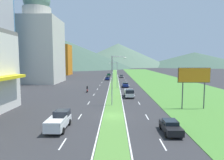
% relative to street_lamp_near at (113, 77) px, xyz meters
% --- Properties ---
extents(ground_plane, '(600.00, 600.00, 0.00)m').
position_rel_street_lamp_near_xyz_m(ground_plane, '(0.06, -7.29, -5.39)').
color(ground_plane, '#2D2D30').
extents(grass_median, '(3.20, 240.00, 0.06)m').
position_rel_street_lamp_near_xyz_m(grass_median, '(0.06, 52.71, -5.36)').
color(grass_median, '#518438').
rests_on(grass_median, ground_plane).
extents(grass_verge_right, '(24.00, 240.00, 0.06)m').
position_rel_street_lamp_near_xyz_m(grass_verge_right, '(20.66, 52.71, -5.36)').
color(grass_verge_right, '#477F33').
rests_on(grass_verge_right, ground_plane).
extents(lane_dash_left_1, '(0.16, 2.80, 0.01)m').
position_rel_street_lamp_near_xyz_m(lane_dash_left_1, '(-5.04, -17.48, -5.39)').
color(lane_dash_left_1, silver).
rests_on(lane_dash_left_1, ground_plane).
extents(lane_dash_left_2, '(0.16, 2.80, 0.01)m').
position_rel_street_lamp_near_xyz_m(lane_dash_left_2, '(-5.04, -7.67, -5.39)').
color(lane_dash_left_2, silver).
rests_on(lane_dash_left_2, ground_plane).
extents(lane_dash_left_3, '(0.16, 2.80, 0.01)m').
position_rel_street_lamp_near_xyz_m(lane_dash_left_3, '(-5.04, 2.14, -5.39)').
color(lane_dash_left_3, silver).
rests_on(lane_dash_left_3, ground_plane).
extents(lane_dash_left_4, '(0.16, 2.80, 0.01)m').
position_rel_street_lamp_near_xyz_m(lane_dash_left_4, '(-5.04, 11.95, -5.39)').
color(lane_dash_left_4, silver).
rests_on(lane_dash_left_4, ground_plane).
extents(lane_dash_left_5, '(0.16, 2.80, 0.01)m').
position_rel_street_lamp_near_xyz_m(lane_dash_left_5, '(-5.04, 21.76, -5.39)').
color(lane_dash_left_5, silver).
rests_on(lane_dash_left_5, ground_plane).
extents(lane_dash_left_6, '(0.16, 2.80, 0.01)m').
position_rel_street_lamp_near_xyz_m(lane_dash_left_6, '(-5.04, 31.57, -5.39)').
color(lane_dash_left_6, silver).
rests_on(lane_dash_left_6, ground_plane).
extents(lane_dash_left_7, '(0.16, 2.80, 0.01)m').
position_rel_street_lamp_near_xyz_m(lane_dash_left_7, '(-5.04, 41.38, -5.39)').
color(lane_dash_left_7, silver).
rests_on(lane_dash_left_7, ground_plane).
extents(lane_dash_left_8, '(0.16, 2.80, 0.01)m').
position_rel_street_lamp_near_xyz_m(lane_dash_left_8, '(-5.04, 51.19, -5.39)').
color(lane_dash_left_8, silver).
rests_on(lane_dash_left_8, ground_plane).
extents(lane_dash_left_9, '(0.16, 2.80, 0.01)m').
position_rel_street_lamp_near_xyz_m(lane_dash_left_9, '(-5.04, 61.00, -5.39)').
color(lane_dash_left_9, silver).
rests_on(lane_dash_left_9, ground_plane).
extents(lane_dash_left_10, '(0.16, 2.80, 0.01)m').
position_rel_street_lamp_near_xyz_m(lane_dash_left_10, '(-5.04, 70.81, -5.39)').
color(lane_dash_left_10, silver).
rests_on(lane_dash_left_10, ground_plane).
extents(lane_dash_right_1, '(0.16, 2.80, 0.01)m').
position_rel_street_lamp_near_xyz_m(lane_dash_right_1, '(5.16, -17.48, -5.39)').
color(lane_dash_right_1, silver).
rests_on(lane_dash_right_1, ground_plane).
extents(lane_dash_right_2, '(0.16, 2.80, 0.01)m').
position_rel_street_lamp_near_xyz_m(lane_dash_right_2, '(5.16, -7.67, -5.39)').
color(lane_dash_right_2, silver).
rests_on(lane_dash_right_2, ground_plane).
extents(lane_dash_right_3, '(0.16, 2.80, 0.01)m').
position_rel_street_lamp_near_xyz_m(lane_dash_right_3, '(5.16, 2.14, -5.39)').
color(lane_dash_right_3, silver).
rests_on(lane_dash_right_3, ground_plane).
extents(lane_dash_right_4, '(0.16, 2.80, 0.01)m').
position_rel_street_lamp_near_xyz_m(lane_dash_right_4, '(5.16, 11.95, -5.39)').
color(lane_dash_right_4, silver).
rests_on(lane_dash_right_4, ground_plane).
extents(lane_dash_right_5, '(0.16, 2.80, 0.01)m').
position_rel_street_lamp_near_xyz_m(lane_dash_right_5, '(5.16, 21.76, -5.39)').
color(lane_dash_right_5, silver).
rests_on(lane_dash_right_5, ground_plane).
extents(lane_dash_right_6, '(0.16, 2.80, 0.01)m').
position_rel_street_lamp_near_xyz_m(lane_dash_right_6, '(5.16, 31.57, -5.39)').
color(lane_dash_right_6, silver).
rests_on(lane_dash_right_6, ground_plane).
extents(lane_dash_right_7, '(0.16, 2.80, 0.01)m').
position_rel_street_lamp_near_xyz_m(lane_dash_right_7, '(5.16, 41.38, -5.39)').
color(lane_dash_right_7, silver).
rests_on(lane_dash_right_7, ground_plane).
extents(lane_dash_right_8, '(0.16, 2.80, 0.01)m').
position_rel_street_lamp_near_xyz_m(lane_dash_right_8, '(5.16, 51.19, -5.39)').
color(lane_dash_right_8, silver).
rests_on(lane_dash_right_8, ground_plane).
extents(lane_dash_right_9, '(0.16, 2.80, 0.01)m').
position_rel_street_lamp_near_xyz_m(lane_dash_right_9, '(5.16, 61.00, -5.39)').
color(lane_dash_right_9, silver).
rests_on(lane_dash_right_9, ground_plane).
extents(lane_dash_right_10, '(0.16, 2.80, 0.01)m').
position_rel_street_lamp_near_xyz_m(lane_dash_right_10, '(5.16, 70.81, -5.39)').
color(lane_dash_right_10, silver).
rests_on(lane_dash_right_10, ground_plane).
extents(edge_line_median_left, '(0.16, 240.00, 0.01)m').
position_rel_street_lamp_near_xyz_m(edge_line_median_left, '(-1.69, 52.71, -5.39)').
color(edge_line_median_left, silver).
rests_on(edge_line_median_left, ground_plane).
extents(edge_line_median_right, '(0.16, 240.00, 0.01)m').
position_rel_street_lamp_near_xyz_m(edge_line_median_right, '(1.81, 52.71, -5.39)').
color(edge_line_median_right, silver).
rests_on(edge_line_median_right, ground_plane).
extents(domed_building, '(16.86, 16.86, 37.15)m').
position_rel_street_lamp_near_xyz_m(domed_building, '(-30.00, 40.53, 10.25)').
color(domed_building, beige).
rests_on(domed_building, ground_plane).
extents(midrise_colored, '(12.14, 12.14, 18.64)m').
position_rel_street_lamp_near_xyz_m(midrise_colored, '(-33.88, 85.26, 3.93)').
color(midrise_colored, orange).
rests_on(midrise_colored, ground_plane).
extents(hill_far_left, '(215.23, 215.23, 43.48)m').
position_rel_street_lamp_near_xyz_m(hill_far_left, '(-84.43, 222.13, 16.35)').
color(hill_far_left, '#3D5647').
rests_on(hill_far_left, ground_plane).
extents(hill_far_center, '(166.58, 166.58, 37.64)m').
position_rel_street_lamp_near_xyz_m(hill_far_center, '(5.13, 285.56, 13.43)').
color(hill_far_center, '#516B56').
rests_on(hill_far_center, ground_plane).
extents(hill_far_right, '(174.53, 174.53, 22.65)m').
position_rel_street_lamp_near_xyz_m(hill_far_right, '(125.31, 273.76, 5.93)').
color(hill_far_right, '#3D5647').
rests_on(hill_far_right, ground_plane).
extents(street_lamp_near, '(2.77, 0.45, 9.42)m').
position_rel_street_lamp_near_xyz_m(street_lamp_near, '(0.00, 0.00, 0.00)').
color(street_lamp_near, '#99999E').
rests_on(street_lamp_near, ground_plane).
extents(street_lamp_mid, '(2.69, 0.34, 8.16)m').
position_rel_street_lamp_near_xyz_m(street_lamp_mid, '(0.63, 24.05, -0.66)').
color(street_lamp_mid, '#99999E').
rests_on(street_lamp_mid, ground_plane).
extents(street_lamp_far, '(3.49, 0.50, 10.87)m').
position_rel_street_lamp_near_xyz_m(street_lamp_far, '(-0.33, 48.13, 0.83)').
color(street_lamp_far, '#99999E').
rests_on(street_lamp_far, ground_plane).
extents(billboard_roadside, '(5.64, 0.28, 7.31)m').
position_rel_street_lamp_near_xyz_m(billboard_roadside, '(14.10, -2.56, 0.23)').
color(billboard_roadside, '#4C4C51').
rests_on(billboard_roadside, ground_plane).
extents(car_0, '(1.99, 4.69, 1.50)m').
position_rel_street_lamp_near_xyz_m(car_0, '(3.67, 26.66, -4.63)').
color(car_0, navy).
rests_on(car_0, ground_plane).
extents(car_1, '(1.92, 4.79, 1.56)m').
position_rel_street_lamp_near_xyz_m(car_1, '(-3.16, 51.30, -4.60)').
color(car_1, navy).
rests_on(car_1, ground_plane).
extents(car_2, '(1.98, 4.61, 1.45)m').
position_rel_street_lamp_near_xyz_m(car_2, '(-3.27, 59.70, -4.65)').
color(car_2, black).
rests_on(car_2, ground_plane).
extents(car_3, '(1.96, 4.30, 1.52)m').
position_rel_street_lamp_near_xyz_m(car_3, '(6.82, -14.30, -4.61)').
color(car_3, black).
rests_on(car_3, ground_plane).
extents(car_4, '(1.89, 4.38, 1.51)m').
position_rel_street_lamp_near_xyz_m(car_4, '(3.62, 64.47, -4.63)').
color(car_4, slate).
rests_on(car_4, ground_plane).
extents(car_5, '(2.02, 4.24, 1.39)m').
position_rel_street_lamp_near_xyz_m(car_5, '(-3.40, 78.09, -4.67)').
color(car_5, '#0C5128').
rests_on(car_5, ground_plane).
extents(pickup_truck_0, '(2.18, 5.40, 2.00)m').
position_rel_street_lamp_near_xyz_m(pickup_truck_0, '(-6.68, -12.91, -4.41)').
color(pickup_truck_0, silver).
rests_on(pickup_truck_0, ground_plane).
extents(pickup_truck_1, '(2.18, 5.40, 2.00)m').
position_rel_street_lamp_near_xyz_m(pickup_truck_1, '(3.62, 8.51, -4.41)').
color(pickup_truck_1, silver).
rests_on(pickup_truck_1, ground_plane).
extents(motorcycle_rider, '(0.36, 2.00, 1.80)m').
position_rel_street_lamp_near_xyz_m(motorcycle_rider, '(-7.28, 15.87, -4.65)').
color(motorcycle_rider, black).
rests_on(motorcycle_rider, ground_plane).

